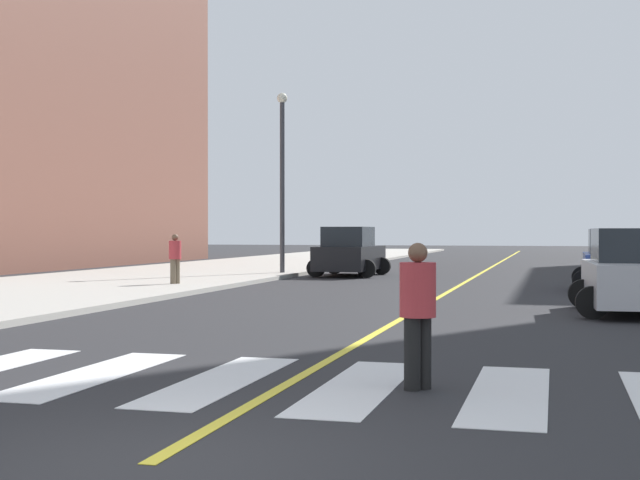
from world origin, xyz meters
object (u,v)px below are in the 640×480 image
car_silver_nearest (633,274)px  pedestrian_crossing (418,309)px  car_black_third (349,253)px  pedestrian_walking_west (175,256)px  street_lamp (282,167)px  car_blue_second (617,262)px

car_silver_nearest → pedestrian_crossing: car_silver_nearest is taller
car_silver_nearest → car_black_third: (-10.17, 15.15, 0.05)m
pedestrian_walking_west → street_lamp: size_ratio=0.22×
car_silver_nearest → pedestrian_crossing: bearing=70.6°
car_silver_nearest → pedestrian_crossing: 11.45m
car_blue_second → car_black_third: size_ratio=0.94×
pedestrian_crossing → car_blue_second: bearing=-153.7°
car_blue_second → pedestrian_crossing: 19.49m
car_silver_nearest → pedestrian_crossing: size_ratio=2.54×
car_blue_second → car_silver_nearest: bearing=89.5°
car_blue_second → pedestrian_walking_west: bearing=10.3°
car_silver_nearest → pedestrian_crossing: (-3.34, -10.95, 0.05)m
car_blue_second → pedestrian_crossing: bearing=80.3°
pedestrian_crossing → pedestrian_walking_west: size_ratio=1.07×
car_silver_nearest → car_black_third: car_black_third is taller
car_black_third → street_lamp: bearing=-162.2°
car_silver_nearest → car_blue_second: 8.22m
pedestrian_crossing → pedestrian_walking_west: pedestrian_walking_west is taller
car_blue_second → pedestrian_crossing: (-3.50, -19.17, 0.05)m
car_black_third → pedestrian_walking_west: bearing=-110.9°
street_lamp → pedestrian_crossing: bearing=-69.3°
car_blue_second → street_lamp: size_ratio=0.58×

